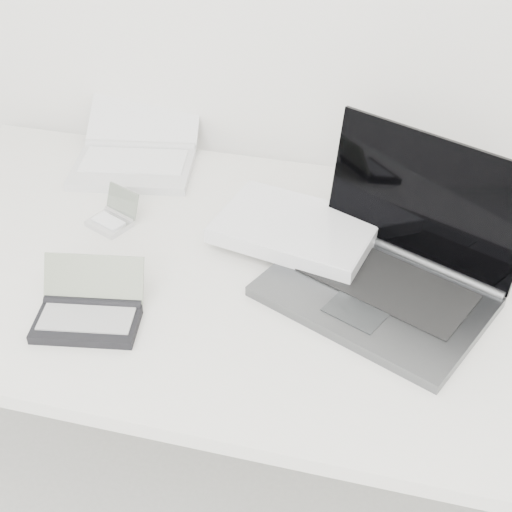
% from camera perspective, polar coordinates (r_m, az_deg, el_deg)
% --- Properties ---
extents(desk, '(1.60, 0.80, 0.73)m').
position_cam_1_polar(desk, '(1.36, 1.64, -2.72)').
color(desk, white).
rests_on(desk, ground).
extents(laptop_large, '(0.58, 0.46, 0.26)m').
position_cam_1_polar(laptop_large, '(1.32, 7.72, 0.31)').
color(laptop_large, '#525456').
rests_on(laptop_large, desk).
extents(netbook_open_white, '(0.32, 0.37, 0.10)m').
position_cam_1_polar(netbook_open_white, '(1.68, -9.53, 8.17)').
color(netbook_open_white, silver).
rests_on(netbook_open_white, desk).
extents(pda_silver, '(0.11, 0.11, 0.07)m').
position_cam_1_polar(pda_silver, '(1.48, -11.34, 3.05)').
color(pda_silver, silver).
rests_on(pda_silver, desk).
extents(palmtop_charcoal, '(0.20, 0.17, 0.09)m').
position_cam_1_polar(palmtop_charcoal, '(1.25, -13.23, -4.38)').
color(palmtop_charcoal, black).
rests_on(palmtop_charcoal, desk).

